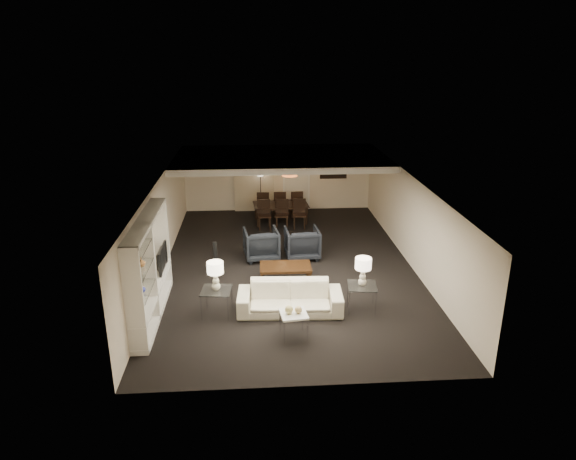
{
  "coord_description": "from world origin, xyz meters",
  "views": [
    {
      "loc": [
        -0.93,
        -13.39,
        5.87
      ],
      "look_at": [
        0.0,
        0.0,
        1.1
      ],
      "focal_mm": 32.0,
      "sensor_mm": 36.0,
      "label": 1
    }
  ],
  "objects_px": {
    "table_lamp_right": "(363,272)",
    "chair_nl": "(264,215)",
    "armchair_left": "(261,244)",
    "floor_speaker": "(215,258)",
    "side_table_left": "(217,302)",
    "chair_fm": "(280,204)",
    "television": "(159,258)",
    "floor_lamp": "(261,191)",
    "sofa": "(290,298)",
    "armchair_right": "(302,243)",
    "chair_fr": "(296,203)",
    "vase_blue": "(141,289)",
    "chair_nr": "(299,214)",
    "coffee_table": "(285,274)",
    "marble_table": "(294,325)",
    "pendant_light": "(290,172)",
    "chair_nm": "(282,215)",
    "chair_fl": "(263,204)",
    "side_table_right": "(362,297)",
    "table_lamp_left": "(216,276)",
    "dining_table": "(281,213)",
    "vase_amber": "(141,262)"
  },
  "relations": [
    {
      "from": "vase_blue",
      "to": "chair_nr",
      "type": "xyz_separation_m",
      "value": [
        3.93,
        6.84,
        -0.65
      ]
    },
    {
      "from": "sofa",
      "to": "armchair_right",
      "type": "distance_m",
      "value": 3.36
    },
    {
      "from": "coffee_table",
      "to": "armchair_right",
      "type": "bearing_deg",
      "value": 70.56
    },
    {
      "from": "vase_amber",
      "to": "side_table_left",
      "type": "bearing_deg",
      "value": 25.27
    },
    {
      "from": "chair_fm",
      "to": "floor_lamp",
      "type": "height_order",
      "value": "floor_lamp"
    },
    {
      "from": "armchair_right",
      "to": "side_table_left",
      "type": "height_order",
      "value": "armchair_right"
    },
    {
      "from": "chair_nl",
      "to": "floor_lamp",
      "type": "height_order",
      "value": "floor_lamp"
    },
    {
      "from": "television",
      "to": "vase_blue",
      "type": "xyz_separation_m",
      "value": [
        -0.03,
        -1.9,
        0.11
      ]
    },
    {
      "from": "pendant_light",
      "to": "chair_nm",
      "type": "height_order",
      "value": "pendant_light"
    },
    {
      "from": "pendant_light",
      "to": "chair_fl",
      "type": "relative_size",
      "value": 0.52
    },
    {
      "from": "television",
      "to": "floor_lamp",
      "type": "xyz_separation_m",
      "value": [
        2.62,
        6.86,
        -0.22
      ]
    },
    {
      "from": "armchair_left",
      "to": "marble_table",
      "type": "bearing_deg",
      "value": 90.33
    },
    {
      "from": "chair_fm",
      "to": "television",
      "type": "bearing_deg",
      "value": 63.96
    },
    {
      "from": "television",
      "to": "chair_fr",
      "type": "height_order",
      "value": "television"
    },
    {
      "from": "coffee_table",
      "to": "table_lamp_left",
      "type": "relative_size",
      "value": 1.94
    },
    {
      "from": "sofa",
      "to": "floor_speaker",
      "type": "bearing_deg",
      "value": 132.61
    },
    {
      "from": "pendant_light",
      "to": "side_table_left",
      "type": "distance_m",
      "value": 6.71
    },
    {
      "from": "floor_speaker",
      "to": "vase_blue",
      "type": "bearing_deg",
      "value": -125.72
    },
    {
      "from": "side_table_left",
      "to": "armchair_right",
      "type": "bearing_deg",
      "value": 55.12
    },
    {
      "from": "armchair_left",
      "to": "chair_nm",
      "type": "height_order",
      "value": "chair_nm"
    },
    {
      "from": "coffee_table",
      "to": "table_lamp_left",
      "type": "xyz_separation_m",
      "value": [
        -1.7,
        -1.6,
        0.73
      ]
    },
    {
      "from": "table_lamp_right",
      "to": "chair_nl",
      "type": "distance_m",
      "value": 6.32
    },
    {
      "from": "dining_table",
      "to": "chair_nl",
      "type": "relative_size",
      "value": 1.92
    },
    {
      "from": "floor_speaker",
      "to": "chair_nr",
      "type": "xyz_separation_m",
      "value": [
        2.63,
        3.68,
        0.02
      ]
    },
    {
      "from": "pendant_light",
      "to": "marble_table",
      "type": "relative_size",
      "value": 0.93
    },
    {
      "from": "armchair_left",
      "to": "table_lamp_right",
      "type": "distance_m",
      "value": 4.06
    },
    {
      "from": "marble_table",
      "to": "side_table_left",
      "type": "bearing_deg",
      "value": 147.09
    },
    {
      "from": "chair_nr",
      "to": "chair_fm",
      "type": "relative_size",
      "value": 1.0
    },
    {
      "from": "table_lamp_right",
      "to": "chair_fr",
      "type": "bearing_deg",
      "value": 97.42
    },
    {
      "from": "table_lamp_left",
      "to": "vase_blue",
      "type": "height_order",
      "value": "table_lamp_left"
    },
    {
      "from": "chair_fl",
      "to": "chair_fr",
      "type": "bearing_deg",
      "value": -175.05
    },
    {
      "from": "pendant_light",
      "to": "side_table_left",
      "type": "xyz_separation_m",
      "value": [
        -2.14,
        -6.15,
        -1.61
      ]
    },
    {
      "from": "sofa",
      "to": "side_table_right",
      "type": "relative_size",
      "value": 3.64
    },
    {
      "from": "armchair_left",
      "to": "television",
      "type": "distance_m",
      "value": 3.48
    },
    {
      "from": "vase_blue",
      "to": "armchair_left",
      "type": "bearing_deg",
      "value": 58.57
    },
    {
      "from": "floor_speaker",
      "to": "chair_fr",
      "type": "relative_size",
      "value": 0.95
    },
    {
      "from": "table_lamp_left",
      "to": "chair_fr",
      "type": "relative_size",
      "value": 0.7
    },
    {
      "from": "coffee_table",
      "to": "table_lamp_right",
      "type": "distance_m",
      "value": 2.45
    },
    {
      "from": "side_table_right",
      "to": "television",
      "type": "height_order",
      "value": "television"
    },
    {
      "from": "side_table_left",
      "to": "chair_fm",
      "type": "bearing_deg",
      "value": 75.58
    },
    {
      "from": "armchair_left",
      "to": "floor_speaker",
      "type": "relative_size",
      "value": 1.05
    },
    {
      "from": "pendant_light",
      "to": "floor_speaker",
      "type": "bearing_deg",
      "value": -120.64
    },
    {
      "from": "chair_nl",
      "to": "chair_fm",
      "type": "bearing_deg",
      "value": 62.32
    },
    {
      "from": "chair_nl",
      "to": "chair_nr",
      "type": "distance_m",
      "value": 1.2
    },
    {
      "from": "chair_nm",
      "to": "chair_nr",
      "type": "height_order",
      "value": "same"
    },
    {
      "from": "table_lamp_left",
      "to": "marble_table",
      "type": "bearing_deg",
      "value": -32.91
    },
    {
      "from": "marble_table",
      "to": "chair_fm",
      "type": "height_order",
      "value": "chair_fm"
    },
    {
      "from": "chair_fl",
      "to": "armchair_left",
      "type": "bearing_deg",
      "value": 92.64
    },
    {
      "from": "side_table_left",
      "to": "chair_nl",
      "type": "xyz_separation_m",
      "value": [
        1.26,
        5.93,
        0.19
      ]
    },
    {
      "from": "vase_blue",
      "to": "dining_table",
      "type": "height_order",
      "value": "vase_blue"
    }
  ]
}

